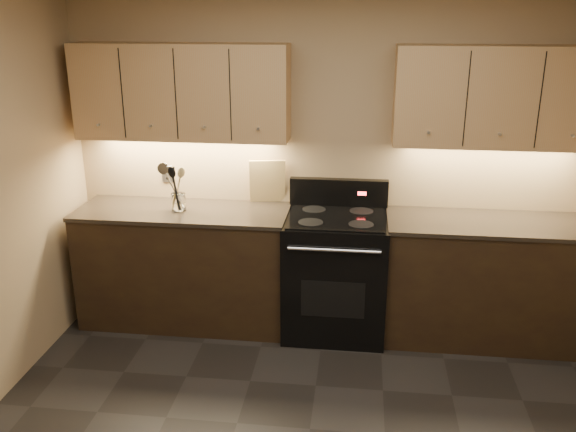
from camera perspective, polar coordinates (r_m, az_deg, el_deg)
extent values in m
cube|color=#997D5A|center=(4.72, 3.90, 5.50)|extent=(4.00, 0.04, 2.60)
cube|color=black|center=(4.89, -9.54, -4.75)|extent=(1.60, 0.60, 0.90)
cube|color=#372D23|center=(4.73, -9.85, 0.42)|extent=(1.62, 0.62, 0.03)
cube|color=black|center=(4.80, 17.75, -5.92)|extent=(1.44, 0.60, 0.90)
cube|color=#372D23|center=(4.63, 18.32, -0.67)|extent=(1.46, 0.62, 0.03)
cube|color=black|center=(4.68, 4.43, -5.52)|extent=(0.76, 0.65, 0.92)
cube|color=black|center=(4.51, 4.58, -0.13)|extent=(0.70, 0.60, 0.01)
cube|color=black|center=(4.75, 4.77, 2.18)|extent=(0.76, 0.07, 0.22)
cube|color=red|center=(4.71, 6.94, 2.10)|extent=(0.06, 0.00, 0.03)
cylinder|color=silver|center=(4.23, 4.32, -3.21)|extent=(0.65, 0.02, 0.02)
cube|color=black|center=(4.41, 4.21, -7.81)|extent=(0.46, 0.00, 0.28)
cylinder|color=black|center=(4.38, 2.14, -0.58)|extent=(0.18, 0.18, 0.00)
cylinder|color=black|center=(4.36, 6.85, -0.77)|extent=(0.18, 0.18, 0.00)
cylinder|color=black|center=(4.66, 2.45, 0.64)|extent=(0.18, 0.18, 0.00)
cylinder|color=black|center=(4.65, 6.88, 0.47)|extent=(0.18, 0.18, 0.00)
cube|color=#A78253|center=(4.67, -9.93, 11.36)|extent=(1.60, 0.30, 0.70)
cube|color=#A78253|center=(4.57, 19.12, 10.47)|extent=(1.44, 0.30, 0.70)
cube|color=#B2B5BA|center=(5.00, -11.23, 3.80)|extent=(0.08, 0.01, 0.12)
cylinder|color=white|center=(4.69, -10.20, 1.32)|extent=(0.14, 0.14, 0.13)
cylinder|color=white|center=(4.71, -10.15, 0.64)|extent=(0.11, 0.11, 0.02)
cube|color=#DABE75|center=(4.78, -1.94, 3.27)|extent=(0.29, 0.13, 0.35)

